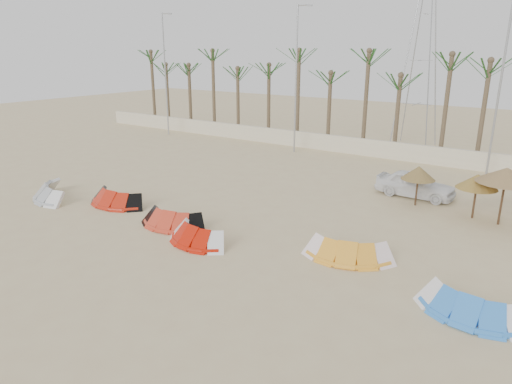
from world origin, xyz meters
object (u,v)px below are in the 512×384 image
Objects in this scene: kite_red_mid at (177,217)px; kite_orange at (351,247)px; kite_red_right at (200,233)px; parasol_right at (506,175)px; kite_red_left at (120,196)px; car at (415,184)px; parasol_left at (419,173)px; kite_blue at (473,302)px; parasol_mid at (477,181)px; kite_grey at (57,190)px.

kite_red_mid is 0.93× the size of kite_orange.
parasol_right is (10.10, 9.47, 1.97)m from kite_red_right.
kite_red_left is 0.83× the size of car.
parasol_left is 1.84m from car.
parasol_right is (-0.48, 8.86, 1.97)m from kite_blue.
parasol_mid reaches higher than parasol_left.
kite_orange is (5.86, 2.26, 0.00)m from kite_red_right.
kite_red_mid is at bearing -169.78° from kite_orange.
kite_orange is (12.69, 0.88, -0.00)m from kite_red_left.
parasol_mid reaches higher than car.
kite_red_right is 12.79m from car.
parasol_right reaches higher than kite_red_mid.
kite_red_left is 1.59× the size of parasol_mid.
kite_grey is 1.48× the size of parasol_right.
kite_red_left is 18.86m from parasol_right.
parasol_mid is (3.07, 7.44, 1.43)m from kite_orange.
kite_orange is 1.73× the size of parasol_left.
kite_red_mid is 1.62× the size of parasol_left.
parasol_right reaches higher than car.
kite_red_right is at bearing -158.89° from kite_orange.
kite_red_right is at bearing 155.90° from car.
parasol_left is at bearing 173.06° from parasol_mid.
kite_red_left is at bearing -154.44° from parasol_right.
car is (-0.24, 9.22, 0.30)m from kite_orange.
car is at bearing 155.86° from parasol_right.
kite_grey is 21.21m from kite_blue.
kite_orange is at bearing 3.98° from kite_red_left.
kite_red_right is 1.41× the size of parasol_mid.
kite_red_left is 4.69m from kite_red_mid.
kite_blue is at bearing 1.29° from kite_grey.
car is at bearing 34.95° from kite_grey.
car is at bearing 39.08° from kite_red_left.
kite_red_right and kite_orange have the same top height.
kite_orange is at bearing 21.11° from kite_red_right.
kite_blue is at bearing 3.32° from kite_red_right.
kite_grey is 3.99m from kite_red_left.
parasol_mid reaches higher than kite_red_left.
kite_red_mid and kite_blue have the same top height.
kite_grey is 0.96× the size of car.
kite_red_left is at bearing 18.13° from kite_grey.
parasol_mid is (15.76, 8.32, 1.43)m from kite_red_left.
kite_red_left is 1.03× the size of kite_red_mid.
kite_orange is 7.90m from parasol_left.
parasol_right is at bearing 59.56° from kite_orange.
parasol_mid is (8.93, 9.70, 1.43)m from kite_red_right.
kite_red_mid is 1.25× the size of parasol_right.
kite_blue is at bearing -0.90° from kite_red_mid.
kite_red_left is at bearing -176.02° from kite_orange.
kite_red_left is at bearing 131.03° from car.
kite_blue is (21.20, 0.48, -0.00)m from kite_grey.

